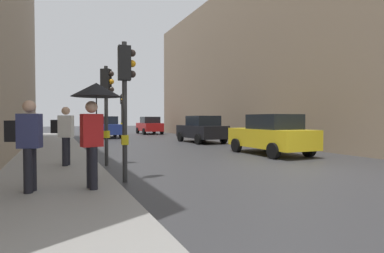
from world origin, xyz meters
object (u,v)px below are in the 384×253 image
at_px(car_dark_suv, 202,129).
at_px(pedestrian_with_umbrella, 95,106).
at_px(traffic_light_near_right, 107,97).
at_px(car_blue_van, 107,127).
at_px(car_yellow_taxi, 271,135).
at_px(pedestrian_with_black_backpack, 64,132).
at_px(car_red_sedan, 150,125).
at_px(traffic_light_far_median, 122,107).
at_px(pedestrian_with_grey_backpack, 27,140).
at_px(traffic_light_near_left, 126,86).

xyz_separation_m(car_dark_suv, pedestrian_with_umbrella, (-8.10, -11.64, 0.96)).
xyz_separation_m(traffic_light_near_right, pedestrian_with_umbrella, (-0.85, -4.03, -0.45)).
height_order(car_blue_van, car_yellow_taxi, same).
relative_size(car_yellow_taxi, pedestrian_with_black_backpack, 2.38).
bearing_deg(car_red_sedan, pedestrian_with_black_backpack, -112.94).
bearing_deg(pedestrian_with_umbrella, pedestrian_with_black_backpack, 97.71).
bearing_deg(car_blue_van, pedestrian_with_umbrella, -99.32).
bearing_deg(traffic_light_near_right, car_red_sedan, 69.82).
bearing_deg(pedestrian_with_umbrella, car_dark_suv, 55.18).
bearing_deg(car_yellow_taxi, car_dark_suv, 88.61).
height_order(car_yellow_taxi, car_dark_suv, same).
distance_m(traffic_light_near_right, car_blue_van, 15.70).
height_order(traffic_light_near_right, car_yellow_taxi, traffic_light_near_right).
bearing_deg(car_red_sedan, traffic_light_far_median, -158.16).
height_order(traffic_light_far_median, car_blue_van, traffic_light_far_median).
height_order(pedestrian_with_grey_backpack, pedestrian_with_black_backpack, same).
relative_size(car_blue_van, pedestrian_with_umbrella, 1.97).
xyz_separation_m(pedestrian_with_umbrella, pedestrian_with_black_backpack, (-0.47, 3.51, -0.68)).
bearing_deg(traffic_light_far_median, pedestrian_with_grey_backpack, -105.72).
distance_m(car_dark_suv, pedestrian_with_black_backpack, 11.82).
bearing_deg(traffic_light_near_left, traffic_light_far_median, 78.89).
bearing_deg(car_dark_suv, traffic_light_far_median, 105.26).
bearing_deg(car_red_sedan, traffic_light_near_right, -110.18).
bearing_deg(traffic_light_far_median, car_blue_van, -120.84).
bearing_deg(pedestrian_with_grey_backpack, pedestrian_with_umbrella, -9.27).
relative_size(pedestrian_with_grey_backpack, pedestrian_with_black_backpack, 1.00).
relative_size(car_yellow_taxi, pedestrian_with_grey_backpack, 2.38).
distance_m(traffic_light_near_right, car_dark_suv, 10.60).
relative_size(car_red_sedan, pedestrian_with_grey_backpack, 2.39).
xyz_separation_m(pedestrian_with_grey_backpack, pedestrian_with_black_backpack, (0.76, 3.31, 0.00)).
relative_size(car_blue_van, car_red_sedan, 1.00).
xyz_separation_m(car_dark_suv, pedestrian_with_black_backpack, (-8.57, -8.13, 0.29)).
height_order(car_red_sedan, pedestrian_with_umbrella, pedestrian_with_umbrella).
relative_size(car_dark_suv, pedestrian_with_grey_backpack, 2.40).
xyz_separation_m(traffic_light_near_left, pedestrian_with_umbrella, (-0.86, -1.12, -0.55)).
height_order(car_red_sedan, car_dark_suv, same).
bearing_deg(car_dark_suv, pedestrian_with_umbrella, -124.82).
relative_size(traffic_light_far_median, pedestrian_with_grey_backpack, 2.21).
bearing_deg(pedestrian_with_grey_backpack, traffic_light_near_left, 23.66).
distance_m(car_blue_van, pedestrian_with_umbrella, 19.78).
bearing_deg(car_yellow_taxi, traffic_light_near_right, -177.55).
xyz_separation_m(car_blue_van, car_yellow_taxi, (4.72, -15.16, 0.00)).
bearing_deg(car_blue_van, traffic_light_near_right, -98.62).
xyz_separation_m(traffic_light_near_right, pedestrian_with_black_backpack, (-1.33, -0.53, -1.13)).
height_order(car_red_sedan, pedestrian_with_black_backpack, pedestrian_with_black_backpack).
xyz_separation_m(car_yellow_taxi, pedestrian_with_black_backpack, (-8.39, -0.83, 0.29)).
bearing_deg(traffic_light_near_left, pedestrian_with_umbrella, -127.54).
distance_m(traffic_light_near_left, car_red_sedan, 23.96).
xyz_separation_m(car_red_sedan, pedestrian_with_grey_backpack, (-9.38, -23.69, 0.29)).
bearing_deg(pedestrian_with_umbrella, traffic_light_far_median, 77.34).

